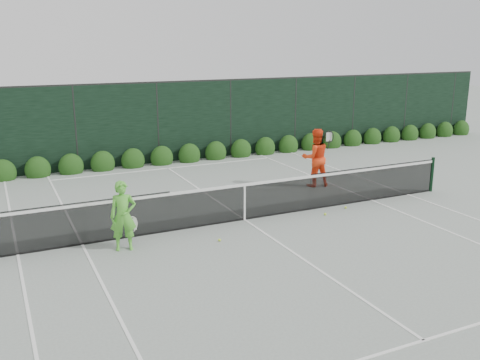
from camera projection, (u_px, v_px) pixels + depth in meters
name	position (u px, v px, depth m)	size (l,w,h in m)	color
ground	(245.00, 220.00, 13.89)	(80.00, 80.00, 0.00)	gray
tennis_net	(244.00, 200.00, 13.74)	(12.90, 0.10, 1.07)	black
player_woman	(123.00, 216.00, 11.73)	(0.67, 0.48, 1.57)	#55BB36
player_man	(315.00, 158.00, 16.91)	(1.02, 0.86, 1.85)	#FF3E15
court_lines	(245.00, 220.00, 13.89)	(11.03, 23.83, 0.01)	white
windscreen_fence	(301.00, 189.00, 11.13)	(32.00, 21.07, 3.06)	black
hedge_row	(162.00, 158.00, 20.08)	(31.66, 0.65, 0.94)	#173A10
tennis_balls	(301.00, 219.00, 13.81)	(4.22, 0.86, 0.07)	#CEF536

